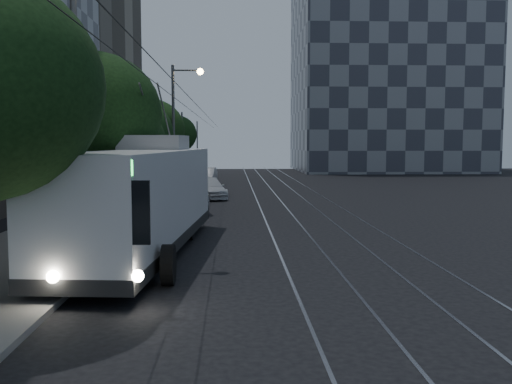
{
  "coord_description": "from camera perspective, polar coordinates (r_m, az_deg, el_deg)",
  "views": [
    {
      "loc": [
        -1.22,
        -16.67,
        3.58
      ],
      "look_at": [
        -0.42,
        2.52,
        1.9
      ],
      "focal_mm": 40.0,
      "sensor_mm": 36.0,
      "label": 1
    }
  ],
  "objects": [
    {
      "name": "ground",
      "position": [
        17.09,
        1.79,
        -7.08
      ],
      "size": [
        120.0,
        120.0,
        0.0
      ],
      "primitive_type": "plane",
      "color": "black",
      "rests_on": "ground"
    },
    {
      "name": "sidewalk",
      "position": [
        37.36,
        -12.04,
        -0.49
      ],
      "size": [
        5.0,
        90.0,
        0.15
      ],
      "primitive_type": "cube",
      "color": "gray",
      "rests_on": "ground"
    },
    {
      "name": "tram_rails",
      "position": [
        37.03,
        3.41,
        -0.54
      ],
      "size": [
        4.52,
        90.0,
        0.02
      ],
      "color": "#9A9AA2",
      "rests_on": "ground"
    },
    {
      "name": "overhead_wires",
      "position": [
        36.86,
        -8.25,
        4.78
      ],
      "size": [
        2.23,
        90.0,
        6.0
      ],
      "color": "black",
      "rests_on": "ground"
    },
    {
      "name": "building_tan_far",
      "position": [
        62.84,
        -19.68,
        17.44
      ],
      "size": [
        14.4,
        22.4,
        34.8
      ],
      "color": "gray",
      "rests_on": "ground"
    },
    {
      "name": "building_distant_right",
      "position": [
        74.67,
        12.81,
        11.35
      ],
      "size": [
        22.0,
        18.0,
        24.0
      ],
      "primitive_type": "cube",
      "color": "#383C48",
      "rests_on": "ground"
    },
    {
      "name": "trolleybus",
      "position": [
        18.56,
        -11.29,
        -0.7
      ],
      "size": [
        3.71,
        12.88,
        5.63
      ],
      "rotation": [
        0.0,
        0.0,
        -0.08
      ],
      "color": "silver",
      "rests_on": "ground"
    },
    {
      "name": "pickup_silver",
      "position": [
        29.63,
        -7.52,
        -0.47
      ],
      "size": [
        3.3,
        5.87,
        1.55
      ],
      "primitive_type": "imported",
      "rotation": [
        0.0,
        0.0,
        0.14
      ],
      "color": "#B4B6BC",
      "rests_on": "ground"
    },
    {
      "name": "car_white_a",
      "position": [
        34.78,
        -7.44,
        0.08
      ],
      "size": [
        2.69,
        3.92,
        1.24
      ],
      "primitive_type": "imported",
      "rotation": [
        0.0,
        0.0,
        0.37
      ],
      "color": "#B3B3B7",
      "rests_on": "ground"
    },
    {
      "name": "car_white_b",
      "position": [
        36.31,
        -4.7,
        0.34
      ],
      "size": [
        2.66,
        4.66,
        1.27
      ],
      "primitive_type": "imported",
      "rotation": [
        0.0,
        0.0,
        0.21
      ],
      "color": "silver",
      "rests_on": "ground"
    },
    {
      "name": "car_white_c",
      "position": [
        45.4,
        -5.16,
        1.46
      ],
      "size": [
        1.93,
        4.86,
        1.57
      ],
      "primitive_type": "imported",
      "rotation": [
        0.0,
        0.0,
        -0.06
      ],
      "color": "#AFAFB3",
      "rests_on": "ground"
    },
    {
      "name": "car_white_d",
      "position": [
        46.32,
        -5.55,
        1.48
      ],
      "size": [
        3.24,
        4.77,
        1.51
      ],
      "primitive_type": "imported",
      "rotation": [
        0.0,
        0.0,
        0.37
      ],
      "color": "white",
      "rests_on": "ground"
    },
    {
      "name": "tree_1",
      "position": [
        22.63,
        -16.0,
        7.49
      ],
      "size": [
        5.21,
        5.21,
        6.99
      ],
      "color": "black",
      "rests_on": "ground"
    },
    {
      "name": "tree_2",
      "position": [
        29.63,
        -12.69,
        5.07
      ],
      "size": [
        3.8,
        3.8,
        5.41
      ],
      "color": "black",
      "rests_on": "ground"
    },
    {
      "name": "tree_3",
      "position": [
        33.72,
        -12.1,
        5.69
      ],
      "size": [
        4.54,
        4.54,
        6.1
      ],
      "color": "black",
      "rests_on": "ground"
    },
    {
      "name": "tree_4",
      "position": [
        41.08,
        -10.52,
        6.09
      ],
      "size": [
        4.88,
        4.88,
        6.63
      ],
      "color": "black",
      "rests_on": "ground"
    },
    {
      "name": "tree_5",
      "position": [
        53.68,
        -8.06,
        5.71
      ],
      "size": [
        3.96,
        3.96,
        6.1
      ],
      "color": "black",
      "rests_on": "ground"
    },
    {
      "name": "streetlamp_near",
      "position": [
        17.71,
        -16.35,
        12.13
      ],
      "size": [
        2.35,
        0.44,
        9.66
      ],
      "color": "#58585A",
      "rests_on": "ground"
    },
    {
      "name": "streetlamp_far",
      "position": [
        39.15,
        -7.69,
        7.54
      ],
      "size": [
        2.16,
        0.44,
        8.75
      ],
      "color": "#58585A",
      "rests_on": "ground"
    }
  ]
}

